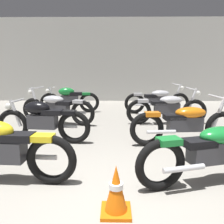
# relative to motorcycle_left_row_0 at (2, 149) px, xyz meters

# --- Properties ---
(ground_plane) EXTENTS (60.00, 60.00, 0.00)m
(ground_plane) POSITION_rel_motorcycle_left_row_0_xyz_m (1.41, -0.68, -0.46)
(ground_plane) COLOR gray
(back_wall) EXTENTS (12.86, 0.24, 3.60)m
(back_wall) POSITION_rel_motorcycle_left_row_0_xyz_m (1.41, 7.71, 1.34)
(back_wall) COLOR #B2B2AD
(back_wall) RESTS_ON ground
(motorcycle_left_row_0) EXTENTS (1.97, 0.48, 0.88)m
(motorcycle_left_row_0) POSITION_rel_motorcycle_left_row_0_xyz_m (0.00, 0.00, 0.00)
(motorcycle_left_row_0) COLOR black
(motorcycle_left_row_0) RESTS_ON ground
(motorcycle_left_row_1) EXTENTS (1.97, 0.48, 0.88)m
(motorcycle_left_row_1) POSITION_rel_motorcycle_left_row_0_xyz_m (0.01, 1.69, 0.00)
(motorcycle_left_row_1) COLOR black
(motorcycle_left_row_1) RESTS_ON ground
(motorcycle_left_row_2) EXTENTS (2.11, 0.86, 0.97)m
(motorcycle_left_row_2) POSITION_rel_motorcycle_left_row_0_xyz_m (-0.10, 3.28, -0.01)
(motorcycle_left_row_2) COLOR black
(motorcycle_left_row_2) RESTS_ON ground
(motorcycle_left_row_3) EXTENTS (1.97, 0.53, 0.88)m
(motorcycle_left_row_3) POSITION_rel_motorcycle_left_row_0_xyz_m (-0.06, 4.81, 0.00)
(motorcycle_left_row_3) COLOR black
(motorcycle_left_row_3) RESTS_ON ground
(motorcycle_right_row_0) EXTENTS (2.12, 0.87, 0.97)m
(motorcycle_right_row_0) POSITION_rel_motorcycle_left_row_0_xyz_m (2.79, 0.03, -0.01)
(motorcycle_right_row_0) COLOR black
(motorcycle_right_row_0) RESTS_ON ground
(motorcycle_right_row_1) EXTENTS (2.17, 0.68, 0.97)m
(motorcycle_right_row_1) POSITION_rel_motorcycle_left_row_0_xyz_m (2.86, 1.55, -0.01)
(motorcycle_right_row_1) COLOR black
(motorcycle_right_row_1) RESTS_ON ground
(motorcycle_right_row_2) EXTENTS (2.17, 0.68, 0.97)m
(motorcycle_right_row_2) POSITION_rel_motorcycle_left_row_0_xyz_m (2.88, 3.27, -0.01)
(motorcycle_right_row_2) COLOR black
(motorcycle_right_row_2) RESTS_ON ground
(motorcycle_right_row_3) EXTENTS (2.17, 0.68, 0.97)m
(motorcycle_right_row_3) POSITION_rel_motorcycle_left_row_0_xyz_m (2.88, 4.76, -0.01)
(motorcycle_right_row_3) COLOR black
(motorcycle_right_row_3) RESTS_ON ground
(traffic_cone) EXTENTS (0.32, 0.32, 0.54)m
(traffic_cone) POSITION_rel_motorcycle_left_row_0_xyz_m (1.50, -0.66, -0.20)
(traffic_cone) COLOR orange
(traffic_cone) RESTS_ON ground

